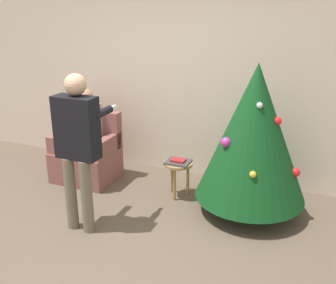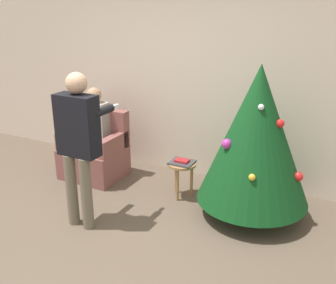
{
  "view_description": "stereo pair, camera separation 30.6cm",
  "coord_description": "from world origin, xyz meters",
  "px_view_note": "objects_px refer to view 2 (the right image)",
  "views": [
    {
      "loc": [
        1.93,
        -2.64,
        2.31
      ],
      "look_at": [
        0.44,
        0.91,
        0.92
      ],
      "focal_mm": 42.0,
      "sensor_mm": 36.0,
      "label": 1
    },
    {
      "loc": [
        2.2,
        -2.51,
        2.31
      ],
      "look_at": [
        0.44,
        0.91,
        0.92
      ],
      "focal_mm": 42.0,
      "sensor_mm": 36.0,
      "label": 2
    }
  ],
  "objects_px": {
    "person_standing": "(78,137)",
    "side_stool": "(182,169)",
    "person_seated": "(93,130)",
    "christmas_tree": "(256,135)",
    "armchair": "(95,153)"
  },
  "relations": [
    {
      "from": "armchair",
      "to": "side_stool",
      "type": "relative_size",
      "value": 2.04
    },
    {
      "from": "christmas_tree",
      "to": "person_seated",
      "type": "distance_m",
      "value": 2.24
    },
    {
      "from": "christmas_tree",
      "to": "person_seated",
      "type": "bearing_deg",
      "value": 179.15
    },
    {
      "from": "christmas_tree",
      "to": "person_standing",
      "type": "height_order",
      "value": "christmas_tree"
    },
    {
      "from": "person_seated",
      "to": "person_standing",
      "type": "xyz_separation_m",
      "value": [
        0.65,
        -1.05,
        0.32
      ]
    },
    {
      "from": "armchair",
      "to": "person_standing",
      "type": "distance_m",
      "value": 1.42
    },
    {
      "from": "armchair",
      "to": "side_stool",
      "type": "xyz_separation_m",
      "value": [
        1.33,
        -0.02,
        0.04
      ]
    },
    {
      "from": "christmas_tree",
      "to": "armchair",
      "type": "distance_m",
      "value": 2.31
    },
    {
      "from": "person_standing",
      "to": "side_stool",
      "type": "xyz_separation_m",
      "value": [
        0.68,
        1.05,
        -0.63
      ]
    },
    {
      "from": "person_standing",
      "to": "side_stool",
      "type": "relative_size",
      "value": 3.7
    },
    {
      "from": "armchair",
      "to": "person_seated",
      "type": "distance_m",
      "value": 0.35
    },
    {
      "from": "person_seated",
      "to": "side_stool",
      "type": "relative_size",
      "value": 2.76
    },
    {
      "from": "armchair",
      "to": "person_standing",
      "type": "relative_size",
      "value": 0.55
    },
    {
      "from": "person_seated",
      "to": "armchair",
      "type": "bearing_deg",
      "value": 90.0
    },
    {
      "from": "person_seated",
      "to": "christmas_tree",
      "type": "bearing_deg",
      "value": -0.85
    }
  ]
}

